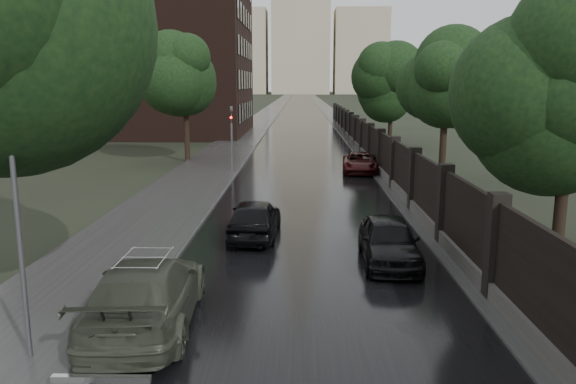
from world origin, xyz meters
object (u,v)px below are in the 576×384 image
Objects in this scene: hatchback_left at (255,218)px; tree_right_c at (391,88)px; traffic_light at (232,133)px; car_right_far at (360,163)px; lamp_post at (18,229)px; tree_right_a at (571,96)px; volga_sedan at (146,293)px; tree_right_b at (446,90)px; tree_left_far at (185,85)px; car_right_near at (389,241)px.

tree_right_c is at bearing -105.31° from hatchback_left.
car_right_far is (7.70, 0.34, -1.79)m from traffic_light.
lamp_post is at bearing -108.52° from tree_right_c.
car_right_far is at bearing 103.30° from tree_right_a.
tree_right_c is 1.32× the size of volga_sedan.
tree_right_a is 1.00× the size of tree_right_b.
hatchback_left is (2.50, -14.42, -1.70)m from traffic_light.
tree_left_far reaches higher than car_right_near.
tree_right_b is 1.60× the size of car_right_far.
traffic_light is at bearing 87.32° from lamp_post.
volga_sedan is (-11.10, -18.79, -4.18)m from tree_right_b.
tree_left_far is 1.81× the size of car_right_near.
tree_right_c is (0.00, 18.00, 0.00)m from tree_right_b.
tree_right_c is 1.60× the size of car_right_far.
tree_left_far is 1.45× the size of lamp_post.
hatchback_left is at bearing 148.29° from car_right_near.
tree_right_c is 19.26m from traffic_light.
hatchback_left is at bearing -107.54° from tree_right_c.
tree_right_a is at bearing 26.74° from lamp_post.
tree_right_a and tree_right_b have the same top height.
car_right_far is at bearing 69.74° from lamp_post.
tree_right_a is 1.75× the size of traffic_light.
car_right_far is at bearing 140.85° from tree_right_b.
car_right_far is (11.40, -4.66, -4.63)m from tree_left_far.
volga_sedan is (4.40, -26.79, -4.47)m from tree_left_far.
tree_left_far is 1.05× the size of tree_right_b.
traffic_light is at bearing -53.53° from tree_left_far.
lamp_post is 9.96m from hatchback_left.
tree_right_a is 1.32× the size of volga_sedan.
car_right_near is (-5.07, -32.18, -4.25)m from tree_right_c.
tree_right_a is 10.55m from hatchback_left.
tree_left_far is 27.51m from volga_sedan.
tree_left_far is 6.84m from traffic_light.
car_right_far is at bearing -22.24° from tree_left_far.
tree_right_a is 6.62m from car_right_near.
lamp_post is at bearing 70.60° from hatchback_left.
car_right_near is 17.55m from car_right_far.
car_right_near is at bearing -68.60° from traffic_light.
volga_sedan is (-11.10, -4.79, -4.18)m from tree_right_a.
volga_sedan is 1.30× the size of car_right_near.
lamp_post is 1.25× the size of car_right_near.
tree_right_b is at bearing -90.00° from tree_right_c.
car_right_near is (-5.07, -0.18, -4.25)m from tree_right_a.
tree_right_a is at bearing -54.83° from tree_left_far.
traffic_light is at bearing 124.77° from tree_right_a.
tree_right_c is 40.67m from lamp_post.
lamp_post is at bearing 40.05° from volga_sedan.
tree_right_a and tree_right_c have the same top height.
tree_right_a is 1.00× the size of tree_right_c.
tree_right_a reaches higher than hatchback_left.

